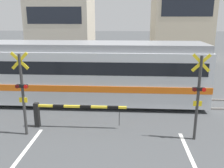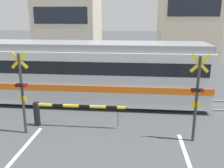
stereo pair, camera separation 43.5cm
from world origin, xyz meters
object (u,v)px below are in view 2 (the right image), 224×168
Objects in this scene: crossing_barrier_far at (152,77)px; crossing_signal_right at (197,95)px; crossing_barrier_near at (60,110)px; commuter_train at (73,71)px; crossing_signal_left at (22,90)px.

crossing_signal_right reaches higher than crossing_barrier_far.
crossing_barrier_far is at bearing 57.01° from crossing_barrier_near.
crossing_signal_left is at bearing -104.24° from commuter_train.
crossing_signal_left is (-1.23, -0.73, 1.09)m from crossing_barrier_near.
crossing_signal_left is 6.69m from crossing_signal_right.
crossing_signal_right reaches higher than commuter_train.
crossing_barrier_far is 9.13m from crossing_signal_left.
crossing_barrier_far is at bearing 52.99° from crossing_signal_left.
commuter_train is 4.17m from crossing_signal_left.
crossing_signal_right is (1.23, -7.24, 1.09)m from crossing_barrier_far.
crossing_barrier_far is 7.42m from crossing_signal_right.
crossing_barrier_near is at bearing -86.37° from commuter_train.
crossing_signal_right is at bearing -7.66° from crossing_barrier_near.
crossing_signal_left is 1.00× the size of crossing_signal_right.
crossing_signal_right is at bearing 0.00° from crossing_signal_left.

